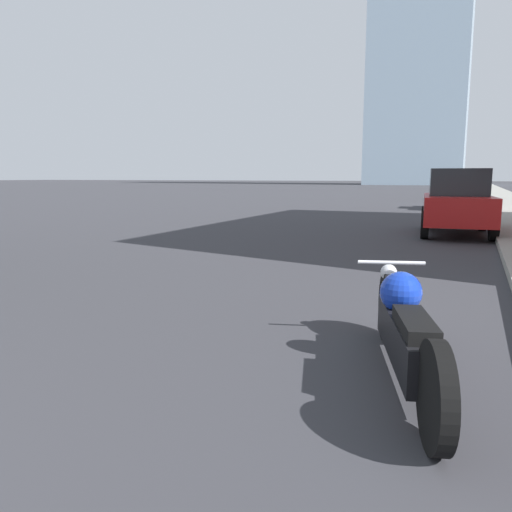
{
  "coord_description": "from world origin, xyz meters",
  "views": [
    {
      "loc": [
        4.01,
        0.92,
        1.59
      ],
      "look_at": [
        1.58,
        6.53,
        0.62
      ],
      "focal_mm": 35.0,
      "sensor_mm": 36.0,
      "label": 1
    }
  ],
  "objects": [
    {
      "name": "sidewalk",
      "position": [
        6.01,
        40.0,
        0.07
      ],
      "size": [
        2.84,
        240.0,
        0.15
      ],
      "color": "gray",
      "rests_on": "ground_plane"
    },
    {
      "name": "distant_tower",
      "position": [
        -7.23,
        109.98,
        29.37
      ],
      "size": [
        18.49,
        18.49,
        58.74
      ],
      "color": "#9EB7CC",
      "rests_on": "ground_plane"
    },
    {
      "name": "motorcycle",
      "position": [
        3.58,
        4.85,
        0.41
      ],
      "size": [
        0.99,
        2.63,
        0.82
      ],
      "rotation": [
        0.0,
        0.0,
        0.29
      ],
      "color": "black",
      "rests_on": "ground_plane"
    },
    {
      "name": "parked_car_red",
      "position": [
        3.61,
        15.82,
        0.9
      ],
      "size": [
        2.11,
        4.26,
        1.81
      ],
      "rotation": [
        0.0,
        0.0,
        0.09
      ],
      "color": "red",
      "rests_on": "ground_plane"
    },
    {
      "name": "parked_car_silver",
      "position": [
        3.38,
        27.65,
        0.87
      ],
      "size": [
        2.04,
        3.97,
        1.73
      ],
      "rotation": [
        0.0,
        0.0,
        0.03
      ],
      "color": "#BCBCC1",
      "rests_on": "ground_plane"
    },
    {
      "name": "parked_car_black",
      "position": [
        3.52,
        38.85,
        0.84
      ],
      "size": [
        1.84,
        3.85,
        1.67
      ],
      "rotation": [
        0.0,
        0.0,
        0.01
      ],
      "color": "black",
      "rests_on": "ground_plane"
    },
    {
      "name": "parked_car_green",
      "position": [
        3.27,
        50.76,
        0.83
      ],
      "size": [
        1.97,
        4.47,
        1.63
      ],
      "rotation": [
        0.0,
        0.0,
        -0.04
      ],
      "color": "#1E6B33",
      "rests_on": "ground_plane"
    }
  ]
}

